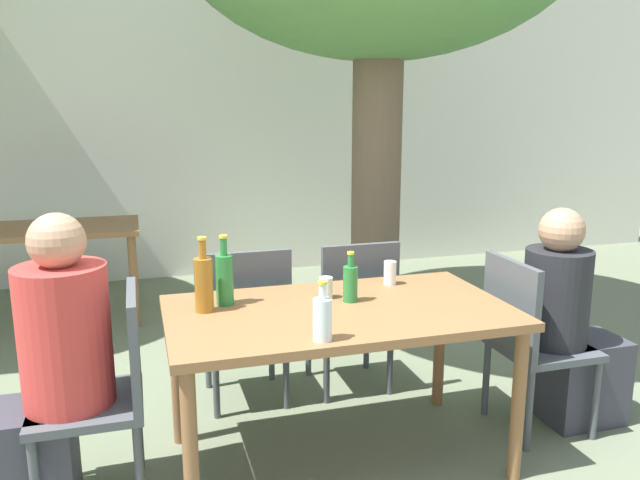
% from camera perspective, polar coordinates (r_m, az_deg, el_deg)
% --- Properties ---
extents(ground_plane, '(30.00, 30.00, 0.00)m').
position_cam_1_polar(ground_plane, '(3.12, 1.66, -19.33)').
color(ground_plane, '#667056').
extents(cafe_building_wall, '(10.00, 0.08, 2.80)m').
position_cam_1_polar(cafe_building_wall, '(6.11, -8.78, 9.92)').
color(cafe_building_wall, silver).
rests_on(cafe_building_wall, ground_plane).
extents(dining_table_front, '(1.53, 0.86, 0.74)m').
position_cam_1_polar(dining_table_front, '(2.83, 1.75, -7.80)').
color(dining_table_front, brown).
rests_on(dining_table_front, ground_plane).
extents(dining_table_back, '(1.27, 0.72, 0.74)m').
position_cam_1_polar(dining_table_back, '(5.09, -23.35, 0.01)').
color(dining_table_back, brown).
rests_on(dining_table_back, ground_plane).
extents(patio_chair_0, '(0.44, 0.44, 0.90)m').
position_cam_1_polar(patio_chair_0, '(2.76, -18.77, -12.42)').
color(patio_chair_0, '#474C51').
rests_on(patio_chair_0, ground_plane).
extents(patio_chair_1, '(0.44, 0.44, 0.90)m').
position_cam_1_polar(patio_chair_1, '(3.31, 18.48, -8.24)').
color(patio_chair_1, '#474C51').
rests_on(patio_chair_1, ground_plane).
extents(patio_chair_2, '(0.44, 0.44, 0.90)m').
position_cam_1_polar(patio_chair_2, '(3.42, -6.70, -7.04)').
color(patio_chair_2, '#474C51').
rests_on(patio_chair_2, ground_plane).
extents(patio_chair_3, '(0.44, 0.44, 0.90)m').
position_cam_1_polar(patio_chair_3, '(3.56, 3.07, -6.15)').
color(patio_chair_3, '#474C51').
rests_on(patio_chair_3, ground_plane).
extents(person_seated_0, '(0.58, 0.35, 1.23)m').
position_cam_1_polar(person_seated_0, '(2.77, -23.69, -11.72)').
color(person_seated_0, '#383842').
rests_on(person_seated_0, ground_plane).
extents(person_seated_1, '(0.56, 0.33, 1.14)m').
position_cam_1_polar(person_seated_1, '(3.45, 21.78, -7.65)').
color(person_seated_1, '#383842').
rests_on(person_seated_1, ground_plane).
extents(green_bottle_0, '(0.07, 0.07, 0.24)m').
position_cam_1_polar(green_bottle_0, '(2.87, 2.80, -3.89)').
color(green_bottle_0, '#287A38').
rests_on(green_bottle_0, dining_table_front).
extents(amber_bottle_1, '(0.08, 0.08, 0.33)m').
position_cam_1_polar(amber_bottle_1, '(2.77, -10.59, -3.86)').
color(amber_bottle_1, '#9E661E').
rests_on(amber_bottle_1, dining_table_front).
extents(green_bottle_2, '(0.08, 0.08, 0.32)m').
position_cam_1_polar(green_bottle_2, '(2.85, -8.73, -3.44)').
color(green_bottle_2, '#287A38').
rests_on(green_bottle_2, dining_table_front).
extents(water_bottle_3, '(0.07, 0.07, 0.24)m').
position_cam_1_polar(water_bottle_3, '(2.40, 0.23, -7.11)').
color(water_bottle_3, silver).
rests_on(water_bottle_3, dining_table_front).
extents(drinking_glass_0, '(0.06, 0.06, 0.12)m').
position_cam_1_polar(drinking_glass_0, '(3.17, 6.42, -3.00)').
color(drinking_glass_0, silver).
rests_on(drinking_glass_0, dining_table_front).
extents(drinking_glass_1, '(0.06, 0.06, 0.10)m').
position_cam_1_polar(drinking_glass_1, '(2.93, 0.55, -4.38)').
color(drinking_glass_1, silver).
rests_on(drinking_glass_1, dining_table_front).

